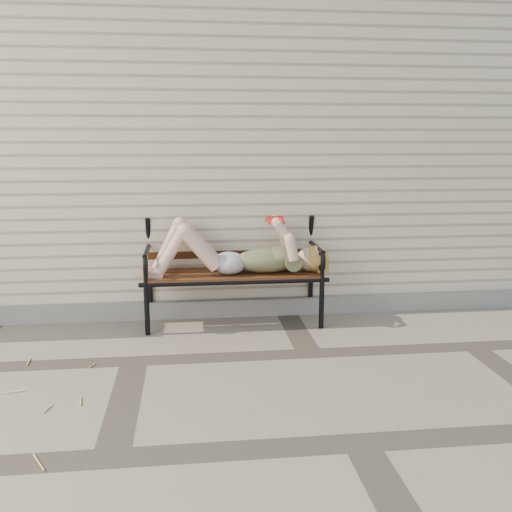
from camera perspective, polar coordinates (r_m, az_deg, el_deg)
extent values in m
plane|color=#7A6F5E|center=(4.15, -12.06, -10.24)|extent=(80.00, 80.00, 0.00)
cube|color=beige|center=(6.85, -10.31, 11.21)|extent=(8.00, 4.00, 3.00)
cube|color=gray|center=(5.03, -11.11, -5.36)|extent=(8.00, 0.10, 0.15)
cylinder|color=black|center=(4.59, -10.86, -5.22)|extent=(0.04, 0.04, 0.43)
cylinder|color=black|center=(5.00, -10.52, -3.81)|extent=(0.04, 0.04, 0.43)
cylinder|color=black|center=(4.69, 6.57, -4.70)|extent=(0.04, 0.04, 0.43)
cylinder|color=black|center=(5.09, 5.48, -3.37)|extent=(0.04, 0.04, 0.43)
cube|color=#512C14|center=(4.74, -2.27, -1.80)|extent=(1.44, 0.47, 0.03)
cylinder|color=black|center=(4.53, -2.06, -2.66)|extent=(1.52, 0.04, 0.04)
cylinder|color=black|center=(4.95, -2.46, -1.45)|extent=(1.52, 0.04, 0.04)
torus|color=black|center=(4.96, -2.60, 4.38)|extent=(0.26, 0.03, 0.26)
ellipsoid|color=#0A2F47|center=(4.71, 0.97, -0.45)|extent=(0.51, 0.29, 0.20)
ellipsoid|color=#0A2F47|center=(4.72, 2.34, -0.02)|extent=(0.25, 0.28, 0.15)
ellipsoid|color=#ACADB1|center=(4.68, -2.72, -0.71)|extent=(0.28, 0.32, 0.18)
sphere|color=beige|center=(4.77, 5.38, -0.34)|extent=(0.21, 0.21, 0.21)
ellipsoid|color=#DCB052|center=(4.78, 5.94, -0.27)|extent=(0.24, 0.24, 0.22)
cube|color=#B31E14|center=(4.66, 1.91, 3.92)|extent=(0.13, 0.02, 0.02)
cube|color=beige|center=(4.62, 1.99, 3.54)|extent=(0.13, 0.08, 0.05)
cube|color=beige|center=(4.70, 1.84, 3.67)|extent=(0.13, 0.08, 0.05)
cube|color=#B31E14|center=(4.62, 1.99, 3.58)|extent=(0.14, 0.09, 0.05)
cube|color=#B31E14|center=(4.70, 1.84, 3.72)|extent=(0.14, 0.09, 0.05)
cylinder|color=#D7C869|center=(4.22, -15.52, -9.92)|extent=(0.16, 0.05, 0.01)
cylinder|color=#D7C869|center=(3.55, -18.64, -14.39)|extent=(0.02, 0.10, 0.01)
cylinder|color=#D7C869|center=(3.45, -21.71, -15.36)|extent=(0.05, 0.13, 0.01)
cylinder|color=#D7C869|center=(3.13, -20.72, -18.20)|extent=(0.02, 0.11, 0.01)
cylinder|color=#D7C869|center=(2.95, -22.37, -20.33)|extent=(0.05, 0.10, 0.01)
cylinder|color=#D7C869|center=(3.75, -16.55, -12.82)|extent=(0.10, 0.05, 0.01)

